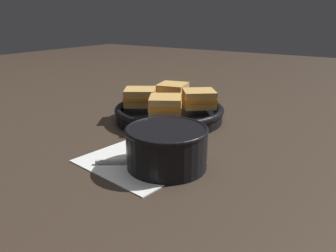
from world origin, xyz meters
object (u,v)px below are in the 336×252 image
Objects in this scene: skillet at (169,113)px; sandwich_far_left at (173,91)px; soup_bowl at (167,145)px; sandwich_far_right at (140,97)px; spoon at (151,160)px; sandwich_near_left at (165,105)px; sandwich_near_right at (199,99)px.

sandwich_far_left reaches higher than skillet.
skillet is (-0.16, 0.25, -0.02)m from soup_bowl.
sandwich_far_right is at bearing -108.51° from sandwich_far_left.
spoon is at bearing -63.90° from skillet.
skillet is 0.09m from sandwich_far_left.
sandwich_near_left is 0.12m from sandwich_near_right.
spoon is 0.31m from sandwich_near_right.
sandwich_far_left is (-0.04, 0.07, 0.04)m from skillet.
sandwich_near_left is (-0.09, 0.19, 0.06)m from spoon.
sandwich_far_left is 0.88× the size of sandwich_far_right.
sandwich_near_left is 0.12m from sandwich_far_right.
sandwich_near_left is 0.98× the size of sandwich_near_right.
sandwich_near_left is (0.04, -0.07, 0.04)m from skillet.
sandwich_near_right reaches higher than soup_bowl.
sandwich_far_right reaches higher than soup_bowl.
sandwich_far_left is (-0.20, 0.32, 0.02)m from soup_bowl.
soup_bowl is 0.22m from sandwich_near_left.
sandwich_near_right is at bearing 64.51° from spoon.
skillet is at bearing -63.51° from sandwich_far_left.
sandwich_far_right is (-0.23, 0.21, 0.02)m from soup_bowl.
skillet is at bearing 122.33° from soup_bowl.
soup_bowl is 0.32m from sandwich_far_right.
soup_bowl is 1.13× the size of spoon.
sandwich_near_right is at bearing -18.51° from sandwich_far_left.
skillet reaches higher than spoon.
sandwich_far_right is at bearing 137.20° from soup_bowl.
sandwich_far_right is at bearing 96.10° from spoon.
soup_bowl is 0.30m from skillet.
sandwich_near_left reaches higher than skillet.
spoon is 0.21m from sandwich_near_left.
sandwich_far_right is at bearing -153.51° from skillet.
sandwich_far_right reaches higher than spoon.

